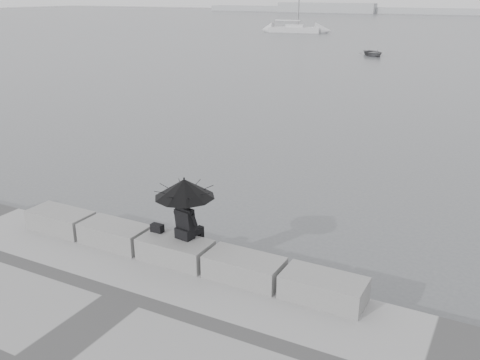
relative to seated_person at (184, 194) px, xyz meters
The scene contains 11 objects.
ground 2.04m from the seated_person, 122.41° to the left, with size 360.00×360.00×0.00m, color #4E5154.
stone_block_far_left 3.77m from the seated_person, behind, with size 1.60×0.80×0.50m, color gray.
stone_block_left 2.26m from the seated_person, behind, with size 1.60×0.80×0.50m, color gray.
stone_block_centre 1.30m from the seated_person, 123.41° to the right, with size 1.60×0.80×0.50m, color gray.
stone_block_right 2.02m from the seated_person, ahead, with size 1.60×0.80×0.50m, color gray.
stone_block_far_right 3.50m from the seated_person, ahead, with size 1.60×0.80×0.50m, color gray.
seated_person is the anchor object (origin of this frame).
bag 1.19m from the seated_person, behind, with size 0.28×0.16×0.18m, color black.
distant_landmass 154.97m from the seated_person, 93.06° to the left, with size 180.00×8.00×2.80m.
sailboat_left 76.64m from the seated_person, 110.59° to the left, with size 8.23×3.75×12.90m.
dinghy 46.09m from the seated_person, 99.63° to the left, with size 3.30×1.40×0.56m, color gray.
Camera 1 is at (6.16, -9.04, 6.09)m, focal length 40.00 mm.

